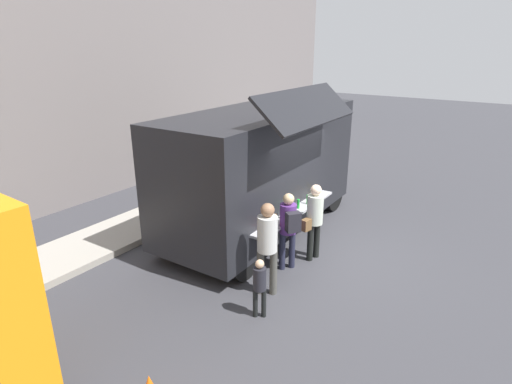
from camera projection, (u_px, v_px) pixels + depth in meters
ground_plane at (324, 250)px, 9.50m from camera, size 60.00×60.00×0.00m
curb_strip at (54, 261)px, 8.84m from camera, size 28.00×1.60×0.15m
food_truck_main at (262, 167)px, 10.04m from camera, size 5.80×3.05×3.58m
trash_bin at (271, 161)px, 14.84m from camera, size 0.60×0.60×0.96m
customer_front_ordering at (314, 216)px, 8.79m from camera, size 0.56×0.34×1.69m
customer_mid_with_backpack at (289, 224)px, 8.37m from camera, size 0.49×0.53×1.65m
customer_rear_waiting at (267, 241)px, 7.51m from camera, size 0.37×0.37×1.80m
child_near_queue at (260, 283)px, 6.98m from camera, size 0.22×0.22×1.09m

